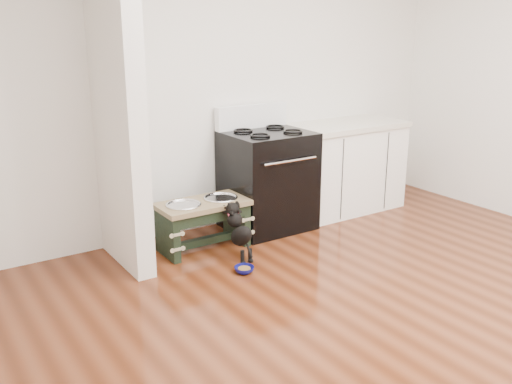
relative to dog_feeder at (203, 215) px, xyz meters
name	(u,v)px	position (x,y,z in m)	size (l,w,h in m)	color
ground	(427,332)	(0.52, -2.01, -0.30)	(5.00, 5.00, 0.00)	#431C0C
room_shell	(452,73)	(0.52, -2.01, 1.32)	(5.00, 5.00, 5.00)	silver
partition_wall	(117,96)	(-0.66, 0.09, 1.05)	(0.15, 0.80, 2.70)	silver
oven_range	(267,179)	(0.77, 0.14, 0.18)	(0.76, 0.69, 1.14)	black
cabinet_run	(345,167)	(1.75, 0.16, 0.15)	(1.24, 0.64, 0.91)	white
dog_feeder	(203,215)	(0.00, 0.00, 0.00)	(0.77, 0.41, 0.44)	black
puppy	(239,229)	(0.14, -0.35, -0.04)	(0.14, 0.40, 0.47)	black
floor_bowl	(244,270)	(0.02, -0.62, -0.28)	(0.18, 0.18, 0.05)	#0C0D5A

